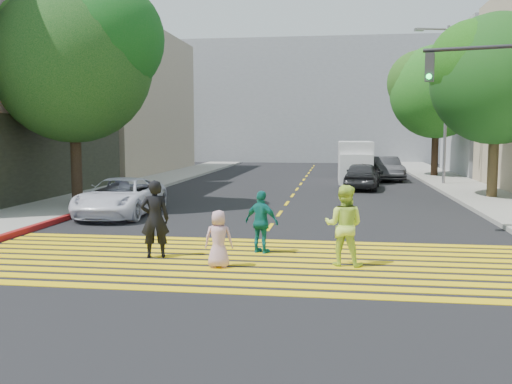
% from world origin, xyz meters
% --- Properties ---
extents(ground, '(120.00, 120.00, 0.00)m').
position_xyz_m(ground, '(0.00, 0.00, 0.00)').
color(ground, black).
extents(sidewalk_left, '(3.00, 40.00, 0.15)m').
position_xyz_m(sidewalk_left, '(-8.50, 22.00, 0.07)').
color(sidewalk_left, gray).
rests_on(sidewalk_left, ground).
extents(sidewalk_right, '(3.00, 60.00, 0.15)m').
position_xyz_m(sidewalk_right, '(8.50, 15.00, 0.07)').
color(sidewalk_right, gray).
rests_on(sidewalk_right, ground).
extents(curb_red, '(0.20, 8.00, 0.16)m').
position_xyz_m(curb_red, '(-6.90, 6.00, 0.08)').
color(curb_red, maroon).
rests_on(curb_red, ground).
extents(crosswalk, '(13.40, 5.30, 0.01)m').
position_xyz_m(crosswalk, '(0.00, 1.28, 0.01)').
color(crosswalk, yellow).
rests_on(crosswalk, ground).
extents(lane_line, '(0.12, 34.40, 0.01)m').
position_xyz_m(lane_line, '(0.00, 22.50, 0.01)').
color(lane_line, yellow).
rests_on(lane_line, ground).
extents(building_left_tan, '(12.00, 16.00, 10.00)m').
position_xyz_m(building_left_tan, '(-16.00, 28.00, 5.00)').
color(building_left_tan, tan).
rests_on(building_left_tan, ground).
extents(backdrop_block, '(30.00, 8.00, 12.00)m').
position_xyz_m(backdrop_block, '(0.00, 48.00, 6.00)').
color(backdrop_block, gray).
rests_on(backdrop_block, ground).
extents(tree_left, '(7.21, 6.79, 8.64)m').
position_xyz_m(tree_left, '(-7.83, 9.51, 5.83)').
color(tree_left, black).
rests_on(tree_left, ground).
extents(tree_right_near, '(6.16, 5.64, 8.06)m').
position_xyz_m(tree_right_near, '(8.74, 14.50, 5.45)').
color(tree_right_near, '#453419').
rests_on(tree_right_near, ground).
extents(tree_right_far, '(7.87, 7.60, 8.61)m').
position_xyz_m(tree_right_far, '(8.35, 26.87, 5.82)').
color(tree_right_far, black).
rests_on(tree_right_far, ground).
extents(pedestrian_man, '(0.75, 0.60, 1.81)m').
position_xyz_m(pedestrian_man, '(-2.15, 1.41, 0.90)').
color(pedestrian_man, black).
rests_on(pedestrian_man, ground).
extents(pedestrian_woman, '(0.97, 0.82, 1.77)m').
position_xyz_m(pedestrian_woman, '(2.19, 1.19, 0.89)').
color(pedestrian_woman, '#CFF34E').
rests_on(pedestrian_woman, ground).
extents(pedestrian_child, '(0.65, 0.45, 1.25)m').
position_xyz_m(pedestrian_child, '(-0.47, 0.61, 0.63)').
color(pedestrian_child, '#CC9BA9').
rests_on(pedestrian_child, ground).
extents(pedestrian_extra, '(0.96, 0.69, 1.52)m').
position_xyz_m(pedestrian_extra, '(0.25, 2.20, 0.76)').
color(pedestrian_extra, '#126F69').
rests_on(pedestrian_extra, ground).
extents(white_sedan, '(2.30, 4.79, 1.32)m').
position_xyz_m(white_sedan, '(-5.46, 7.69, 0.66)').
color(white_sedan, white).
rests_on(white_sedan, ground).
extents(dark_car_near, '(2.13, 4.33, 1.42)m').
position_xyz_m(dark_car_near, '(3.30, 18.41, 0.71)').
color(dark_car_near, '#252528').
rests_on(dark_car_near, ground).
extents(silver_car, '(2.32, 4.96, 1.40)m').
position_xyz_m(silver_car, '(3.61, 31.11, 0.70)').
color(silver_car, gray).
rests_on(silver_car, ground).
extents(dark_car_parked, '(2.12, 4.56, 1.45)m').
position_xyz_m(dark_car_parked, '(4.94, 24.19, 0.72)').
color(dark_car_parked, '#242528').
rests_on(dark_car_parked, ground).
extents(white_van, '(1.95, 5.06, 2.38)m').
position_xyz_m(white_van, '(3.06, 22.80, 1.13)').
color(white_van, silver).
rests_on(white_van, ground).
extents(street_lamp, '(1.92, 0.60, 8.56)m').
position_xyz_m(street_lamp, '(7.60, 20.83, 4.91)').
color(street_lamp, gray).
rests_on(street_lamp, ground).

